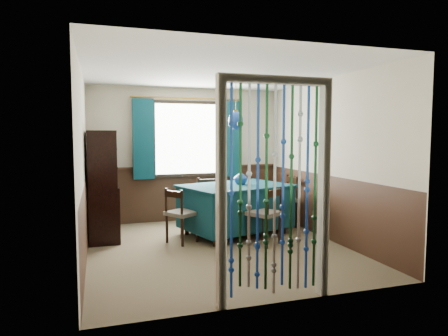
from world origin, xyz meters
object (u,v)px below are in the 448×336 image
object	(u,v)px
dining_table	(236,206)
chair_far	(210,201)
sideboard	(103,200)
bowl_shelf	(106,164)
chair_near	(266,214)
chair_left	(181,214)
vase_table	(241,178)
pendant_lamp	(236,120)
vase_sideboard	(106,177)
chair_right	(284,200)

from	to	relation	value
dining_table	chair_far	world-z (taller)	chair_far
chair_far	sideboard	size ratio (longest dim) A/B	0.51
sideboard	bowl_shelf	world-z (taller)	sideboard
chair_near	chair_left	xyz separation A→B (m)	(-1.19, 0.47, -0.02)
chair_left	vase_table	xyz separation A→B (m)	(1.07, 0.30, 0.48)
dining_table	chair_near	size ratio (longest dim) A/B	2.26
pendant_lamp	vase_table	xyz separation A→B (m)	(0.10, 0.04, -0.94)
vase_sideboard	chair_right	bearing A→B (deg)	-11.12
dining_table	chair_near	world-z (taller)	chair_near
chair_near	vase_table	size ratio (longest dim) A/B	4.03
dining_table	vase_sideboard	world-z (taller)	vase_sideboard
chair_near	sideboard	size ratio (longest dim) A/B	0.51
chair_left	vase_sideboard	size ratio (longest dim) A/B	5.04
sideboard	vase_sideboard	world-z (taller)	sideboard
dining_table	bowl_shelf	world-z (taller)	bowl_shelf
chair_right	sideboard	bearing A→B (deg)	85.22
dining_table	chair_right	size ratio (longest dim) A/B	2.15
vase_sideboard	sideboard	bearing A→B (deg)	-100.57
chair_left	vase_sideboard	world-z (taller)	vase_sideboard
chair_right	sideboard	size ratio (longest dim) A/B	0.54
chair_near	chair_right	distance (m)	1.25
vase_sideboard	chair_near	bearing A→B (deg)	-35.16
chair_near	vase_table	distance (m)	0.91
chair_far	pendant_lamp	xyz separation A→B (m)	(0.24, -0.69, 1.40)
dining_table	sideboard	xyz separation A→B (m)	(-2.08, 0.52, 0.12)
chair_near	sideboard	bearing A→B (deg)	119.34
chair_left	vase_table	world-z (taller)	vase_table
chair_far	vase_table	world-z (taller)	vase_table
vase_table	chair_far	bearing A→B (deg)	117.52
chair_left	sideboard	size ratio (longest dim) A/B	0.49
chair_far	bowl_shelf	xyz separation A→B (m)	(-1.78, -0.49, 0.73)
chair_far	bowl_shelf	bearing A→B (deg)	12.09
vase_table	vase_sideboard	xyz separation A→B (m)	(-2.12, 0.80, 0.01)
chair_right	bowl_shelf	distance (m)	3.10
chair_right	vase_table	distance (m)	1.02
dining_table	vase_sideboard	bearing A→B (deg)	140.33
chair_far	vase_table	xyz separation A→B (m)	(0.34, -0.65, 0.46)
chair_far	sideboard	world-z (taller)	sideboard
dining_table	vase_table	size ratio (longest dim) A/B	9.11
vase_table	bowl_shelf	world-z (taller)	bowl_shelf
chair_right	bowl_shelf	xyz separation A→B (m)	(-3.01, -0.05, 0.70)
chair_left	vase_sideboard	xyz separation A→B (m)	(-1.05, 1.10, 0.48)
chair_far	chair_right	distance (m)	1.31
dining_table	chair_near	bearing A→B (deg)	-90.42
dining_table	vase_sideboard	size ratio (longest dim) A/B	11.84
sideboard	vase_table	distance (m)	2.25
chair_near	sideboard	world-z (taller)	sideboard
sideboard	vase_table	size ratio (longest dim) A/B	7.90
chair_right	chair_near	bearing A→B (deg)	141.87
dining_table	chair_far	size ratio (longest dim) A/B	2.28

